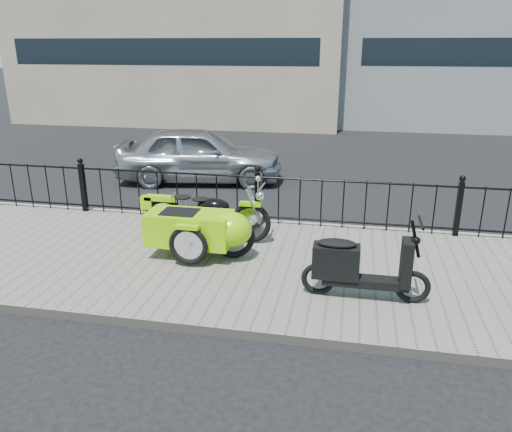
% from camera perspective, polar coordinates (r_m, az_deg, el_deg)
% --- Properties ---
extents(ground, '(120.00, 120.00, 0.00)m').
position_cam_1_polar(ground, '(8.18, -1.56, -4.52)').
color(ground, black).
rests_on(ground, ground).
extents(sidewalk, '(30.00, 3.80, 0.12)m').
position_cam_1_polar(sidewalk, '(7.71, -2.38, -5.57)').
color(sidewalk, slate).
rests_on(sidewalk, ground).
extents(curb, '(30.00, 0.10, 0.12)m').
position_cam_1_polar(curb, '(9.47, 0.35, -0.78)').
color(curb, gray).
rests_on(curb, ground).
extents(iron_fence, '(14.11, 0.11, 1.08)m').
position_cam_1_polar(iron_fence, '(9.17, 0.19, 2.03)').
color(iron_fence, black).
rests_on(iron_fence, sidewalk).
extents(motorcycle_sidecar, '(2.28, 1.48, 0.98)m').
position_cam_1_polar(motorcycle_sidecar, '(7.82, -6.02, -1.08)').
color(motorcycle_sidecar, black).
rests_on(motorcycle_sidecar, sidewalk).
extents(scooter, '(1.65, 0.48, 1.12)m').
position_cam_1_polar(scooter, '(6.58, 11.44, -5.74)').
color(scooter, black).
rests_on(scooter, sidewalk).
extents(spare_tire, '(0.68, 0.25, 0.68)m').
position_cam_1_polar(spare_tire, '(7.68, -2.65, -2.44)').
color(spare_tire, black).
rests_on(spare_tire, sidewalk).
extents(sedan_car, '(4.26, 2.27, 1.38)m').
position_cam_1_polar(sedan_car, '(12.51, -6.47, 7.02)').
color(sedan_car, '#A8AAAF').
rests_on(sedan_car, ground).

